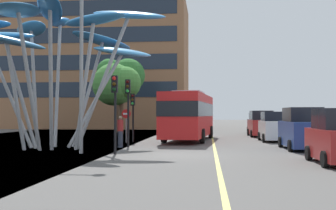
% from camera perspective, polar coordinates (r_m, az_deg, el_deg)
% --- Properties ---
extents(ground, '(120.00, 240.00, 0.10)m').
position_cam_1_polar(ground, '(19.33, -1.11, -7.03)').
color(ground, '#54514F').
extents(red_bus, '(3.53, 10.46, 3.51)m').
position_cam_1_polar(red_bus, '(29.72, 2.92, -1.21)').
color(red_bus, red).
rests_on(red_bus, ground).
extents(leaf_sculpture, '(12.63, 9.93, 8.29)m').
position_cam_1_polar(leaf_sculpture, '(24.21, -14.85, 9.03)').
color(leaf_sculpture, '#9EA0A5').
rests_on(leaf_sculpture, ground).
extents(traffic_light_kerb_near, '(0.28, 0.42, 3.70)m').
position_cam_1_polar(traffic_light_kerb_near, '(19.60, -7.32, 1.05)').
color(traffic_light_kerb_near, black).
rests_on(traffic_light_kerb_near, ground).
extents(traffic_light_kerb_far, '(0.28, 0.42, 3.87)m').
position_cam_1_polar(traffic_light_kerb_far, '(23.74, -5.53, 0.92)').
color(traffic_light_kerb_far, black).
rests_on(traffic_light_kerb_far, ground).
extents(traffic_light_island_mid, '(0.28, 0.42, 3.26)m').
position_cam_1_polar(traffic_light_island_mid, '(27.85, -4.86, -0.27)').
color(traffic_light_island_mid, black).
rests_on(traffic_light_island_mid, ground).
extents(car_parked_mid, '(2.00, 4.54, 2.25)m').
position_cam_1_polar(car_parked_mid, '(23.31, 17.98, -3.27)').
color(car_parked_mid, navy).
rests_on(car_parked_mid, ground).
extents(car_parked_far, '(1.95, 3.89, 2.06)m').
position_cam_1_polar(car_parked_far, '(29.63, 14.43, -2.99)').
color(car_parked_far, silver).
rests_on(car_parked_far, ground).
extents(car_side_street, '(2.06, 4.42, 2.18)m').
position_cam_1_polar(car_side_street, '(35.89, 12.69, -2.62)').
color(car_side_street, maroon).
rests_on(car_side_street, ground).
extents(car_far_side, '(2.00, 4.06, 2.02)m').
position_cam_1_polar(car_far_side, '(41.79, 12.34, -2.51)').
color(car_far_side, black).
rests_on(car_far_side, ground).
extents(street_lamp, '(1.83, 0.44, 8.82)m').
position_cam_1_polar(street_lamp, '(20.58, -10.81, 8.95)').
color(street_lamp, gray).
rests_on(street_lamp, ground).
extents(tree_pavement_near, '(4.53, 5.05, 6.57)m').
position_cam_1_polar(tree_pavement_near, '(38.68, -6.89, 2.76)').
color(tree_pavement_near, brown).
rests_on(tree_pavement_near, ground).
extents(tree_pavement_far, '(4.87, 4.09, 7.72)m').
position_cam_1_polar(tree_pavement_far, '(43.68, -6.44, 3.84)').
color(tree_pavement_far, brown).
rests_on(tree_pavement_far, ground).
extents(pedestrian, '(0.34, 0.34, 1.80)m').
position_cam_1_polar(pedestrian, '(23.67, -6.58, -3.64)').
color(pedestrian, '#2D3342').
rests_on(pedestrian, ground).
extents(no_entry_sign, '(0.60, 0.12, 2.21)m').
position_cam_1_polar(no_entry_sign, '(27.46, -5.76, -2.11)').
color(no_entry_sign, gray).
rests_on(no_entry_sign, ground).
extents(backdrop_building, '(27.46, 12.32, 16.97)m').
position_cam_1_polar(backdrop_building, '(58.89, -10.97, 5.20)').
color(backdrop_building, '#8E6042').
rests_on(backdrop_building, ground).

